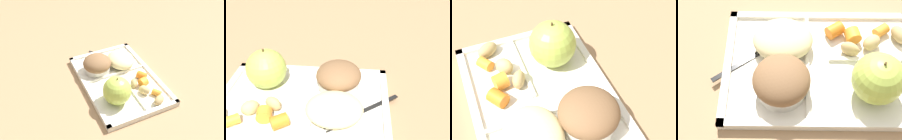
{
  "view_description": "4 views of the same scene",
  "coord_description": "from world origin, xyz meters",
  "views": [
    {
      "loc": [
        -0.51,
        0.26,
        0.52
      ],
      "look_at": [
        0.01,
        0.02,
        0.05
      ],
      "focal_mm": 39.45,
      "sensor_mm": 36.0,
      "label": 1
    },
    {
      "loc": [
        0.1,
        -0.36,
        0.34
      ],
      "look_at": [
        0.06,
        0.06,
        0.04
      ],
      "focal_mm": 41.23,
      "sensor_mm": 36.0,
      "label": 2
    },
    {
      "loc": [
        0.29,
        -0.08,
        0.42
      ],
      "look_at": [
        -0.01,
        0.04,
        0.06
      ],
      "focal_mm": 51.38,
      "sensor_mm": 36.0,
      "label": 3
    },
    {
      "loc": [
        0.05,
        0.27,
        0.46
      ],
      "look_at": [
        0.05,
        0.02,
        0.04
      ],
      "focal_mm": 49.99,
      "sensor_mm": 36.0,
      "label": 4
    }
  ],
  "objects": [
    {
      "name": "ground",
      "position": [
        0.0,
        0.0,
        0.0
      ],
      "size": [
        6.0,
        6.0,
        0.0
      ],
      "primitive_type": "plane",
      "color": "#997551"
    },
    {
      "name": "lunch_tray",
      "position": [
        -0.0,
        -0.0,
        0.01
      ],
      "size": [
        0.33,
        0.22,
        0.02
      ],
      "color": "silver",
      "rests_on": "ground"
    },
    {
      "name": "green_apple",
      "position": [
        -0.08,
        0.05,
        0.05
      ],
      "size": [
        0.08,
        0.08,
        0.09
      ],
      "color": "#A8C14C",
      "rests_on": "lunch_tray"
    },
    {
      "name": "bran_muffin",
      "position": [
        0.07,
        0.05,
        0.04
      ],
      "size": [
        0.09,
        0.09,
        0.06
      ],
      "color": "silver",
      "rests_on": "lunch_tray"
    },
    {
      "name": "carrot_slice_edge",
      "position": [
        -0.03,
        -0.07,
        0.02
      ],
      "size": [
        0.04,
        0.04,
        0.02
      ],
      "primitive_type": "cylinder",
      "rotation": [
        0.0,
        1.57,
        0.59
      ],
      "color": "orange",
      "rests_on": "lunch_tray"
    },
    {
      "name": "carrot_slice_diagonal",
      "position": [
        -0.06,
        -0.05,
        0.02
      ],
      "size": [
        0.03,
        0.03,
        0.03
      ],
      "primitive_type": "cylinder",
      "rotation": [
        0.0,
        1.57,
        1.79
      ],
      "color": "orange",
      "rests_on": "lunch_tray"
    },
    {
      "name": "carrot_slice_near_corner",
      "position": [
        -0.11,
        -0.07,
        0.02
      ],
      "size": [
        0.03,
        0.03,
        0.02
      ],
      "primitive_type": "cylinder",
      "rotation": [
        0.0,
        1.57,
        0.6
      ],
      "color": "orange",
      "rests_on": "lunch_tray"
    },
    {
      "name": "potato_chunk_large",
      "position": [
        -0.05,
        -0.03,
        0.02
      ],
      "size": [
        0.04,
        0.03,
        0.03
      ],
      "primitive_type": "ellipsoid",
      "rotation": [
        0.0,
        0.0,
        5.81
      ],
      "color": "tan",
      "rests_on": "lunch_tray"
    },
    {
      "name": "potato_chunk_small",
      "position": [
        -0.14,
        -0.06,
        0.02
      ],
      "size": [
        0.04,
        0.04,
        0.02
      ],
      "primitive_type": "ellipsoid",
      "rotation": [
        0.0,
        0.0,
        2.06
      ],
      "color": "tan",
      "rests_on": "lunch_tray"
    },
    {
      "name": "potato_chunk_browned",
      "position": [
        -0.09,
        -0.04,
        0.02
      ],
      "size": [
        0.04,
        0.04,
        0.03
      ],
      "primitive_type": "ellipsoid",
      "rotation": [
        0.0,
        0.0,
        5.35
      ],
      "color": "tan",
      "rests_on": "lunch_tray"
    },
    {
      "name": "egg_noodle_pile",
      "position": [
        0.07,
        -0.04,
        0.03
      ],
      "size": [
        0.1,
        0.09,
        0.04
      ],
      "primitive_type": "ellipsoid",
      "color": "beige",
      "rests_on": "lunch_tray"
    },
    {
      "name": "meatball_back",
      "position": [
        0.07,
        -0.04,
        0.03
      ],
      "size": [
        0.03,
        0.03,
        0.03
      ],
      "primitive_type": "sphere",
      "color": "brown",
      "rests_on": "lunch_tray"
    },
    {
      "name": "meatball_side",
      "position": [
        0.06,
        -0.04,
        0.03
      ],
      "size": [
        0.03,
        0.03,
        0.03
      ],
      "primitive_type": "sphere",
      "color": "brown",
      "rests_on": "lunch_tray"
    }
  ]
}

